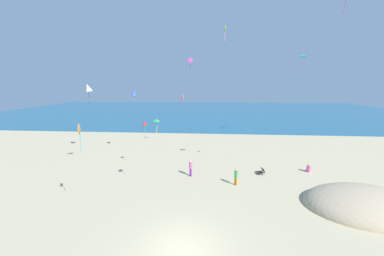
{
  "coord_description": "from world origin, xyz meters",
  "views": [
    {
      "loc": [
        1.16,
        -9.08,
        8.11
      ],
      "look_at": [
        0.0,
        6.75,
        4.82
      ],
      "focal_mm": 20.07,
      "sensor_mm": 36.0,
      "label": 1
    }
  ],
  "objects_px": {
    "kite_blue": "(135,93)",
    "kite_green": "(157,120)",
    "beach_chair_near_camera": "(261,171)",
    "kite_magenta": "(190,61)",
    "person_2": "(309,169)",
    "person_1": "(191,167)",
    "kite_white": "(88,88)",
    "kite_teal": "(304,56)",
    "kite_orange": "(79,131)",
    "kite_pink": "(182,98)",
    "kite_red": "(145,123)",
    "kite_lime": "(225,29)",
    "person_0": "(236,176)"
  },
  "relations": [
    {
      "from": "beach_chair_near_camera",
      "to": "kite_magenta",
      "type": "relative_size",
      "value": 0.46
    },
    {
      "from": "kite_green",
      "to": "kite_teal",
      "type": "xyz_separation_m",
      "value": [
        16.32,
        16.81,
        6.16
      ]
    },
    {
      "from": "person_1",
      "to": "kite_lime",
      "type": "xyz_separation_m",
      "value": [
        2.92,
        3.71,
        12.21
      ]
    },
    {
      "from": "kite_green",
      "to": "kite_blue",
      "type": "distance_m",
      "value": 9.7
    },
    {
      "from": "person_0",
      "to": "kite_blue",
      "type": "relative_size",
      "value": 1.27
    },
    {
      "from": "kite_pink",
      "to": "kite_green",
      "type": "bearing_deg",
      "value": -89.42
    },
    {
      "from": "person_1",
      "to": "kite_white",
      "type": "height_order",
      "value": "kite_white"
    },
    {
      "from": "kite_blue",
      "to": "kite_orange",
      "type": "bearing_deg",
      "value": -85.97
    },
    {
      "from": "person_0",
      "to": "person_1",
      "type": "xyz_separation_m",
      "value": [
        -3.8,
        1.48,
        0.05
      ]
    },
    {
      "from": "person_2",
      "to": "kite_red",
      "type": "height_order",
      "value": "kite_red"
    },
    {
      "from": "kite_blue",
      "to": "kite_teal",
      "type": "bearing_deg",
      "value": 21.79
    },
    {
      "from": "kite_blue",
      "to": "kite_white",
      "type": "height_order",
      "value": "kite_white"
    },
    {
      "from": "kite_red",
      "to": "kite_pink",
      "type": "distance_m",
      "value": 12.42
    },
    {
      "from": "person_1",
      "to": "person_2",
      "type": "xyz_separation_m",
      "value": [
        10.95,
        1.75,
        -0.56
      ]
    },
    {
      "from": "kite_blue",
      "to": "kite_lime",
      "type": "distance_m",
      "value": 11.22
    },
    {
      "from": "person_2",
      "to": "kite_white",
      "type": "relative_size",
      "value": 0.52
    },
    {
      "from": "kite_white",
      "to": "kite_orange",
      "type": "bearing_deg",
      "value": -63.33
    },
    {
      "from": "person_1",
      "to": "kite_teal",
      "type": "xyz_separation_m",
      "value": [
        14.23,
        13.33,
        10.94
      ]
    },
    {
      "from": "kite_pink",
      "to": "kite_orange",
      "type": "bearing_deg",
      "value": -99.7
    },
    {
      "from": "kite_blue",
      "to": "kite_green",
      "type": "bearing_deg",
      "value": -62.71
    },
    {
      "from": "kite_red",
      "to": "kite_blue",
      "type": "bearing_deg",
      "value": 118.16
    },
    {
      "from": "kite_lime",
      "to": "person_1",
      "type": "bearing_deg",
      "value": -128.23
    },
    {
      "from": "person_0",
      "to": "kite_orange",
      "type": "bearing_deg",
      "value": 167.76
    },
    {
      "from": "person_1",
      "to": "kite_magenta",
      "type": "xyz_separation_m",
      "value": [
        -1.01,
        12.19,
        10.3
      ]
    },
    {
      "from": "kite_green",
      "to": "kite_blue",
      "type": "xyz_separation_m",
      "value": [
        -4.4,
        8.52,
        1.46
      ]
    },
    {
      "from": "kite_pink",
      "to": "beach_chair_near_camera",
      "type": "bearing_deg",
      "value": -54.66
    },
    {
      "from": "kite_pink",
      "to": "kite_blue",
      "type": "bearing_deg",
      "value": -117.73
    },
    {
      "from": "person_2",
      "to": "kite_magenta",
      "type": "bearing_deg",
      "value": 83.31
    },
    {
      "from": "person_0",
      "to": "kite_orange",
      "type": "distance_m",
      "value": 11.83
    },
    {
      "from": "kite_green",
      "to": "kite_pink",
      "type": "distance_m",
      "value": 16.58
    },
    {
      "from": "person_1",
      "to": "kite_green",
      "type": "xyz_separation_m",
      "value": [
        -2.09,
        -3.47,
        4.78
      ]
    },
    {
      "from": "person_0",
      "to": "kite_pink",
      "type": "relative_size",
      "value": 0.86
    },
    {
      "from": "beach_chair_near_camera",
      "to": "kite_pink",
      "type": "relative_size",
      "value": 0.47
    },
    {
      "from": "beach_chair_near_camera",
      "to": "kite_magenta",
      "type": "distance_m",
      "value": 17.35
    },
    {
      "from": "kite_red",
      "to": "kite_white",
      "type": "relative_size",
      "value": 0.77
    },
    {
      "from": "person_2",
      "to": "kite_teal",
      "type": "distance_m",
      "value": 16.65
    },
    {
      "from": "person_1",
      "to": "kite_pink",
      "type": "relative_size",
      "value": 0.92
    },
    {
      "from": "beach_chair_near_camera",
      "to": "kite_teal",
      "type": "distance_m",
      "value": 18.67
    },
    {
      "from": "kite_orange",
      "to": "kite_pink",
      "type": "relative_size",
      "value": 1.0
    },
    {
      "from": "kite_pink",
      "to": "kite_white",
      "type": "height_order",
      "value": "kite_white"
    },
    {
      "from": "kite_red",
      "to": "kite_lime",
      "type": "distance_m",
      "value": 11.44
    },
    {
      "from": "beach_chair_near_camera",
      "to": "kite_blue",
      "type": "relative_size",
      "value": 0.69
    },
    {
      "from": "kite_green",
      "to": "kite_teal",
      "type": "distance_m",
      "value": 24.22
    },
    {
      "from": "kite_red",
      "to": "kite_magenta",
      "type": "bearing_deg",
      "value": 73.77
    },
    {
      "from": "beach_chair_near_camera",
      "to": "kite_teal",
      "type": "height_order",
      "value": "kite_teal"
    },
    {
      "from": "kite_green",
      "to": "kite_red",
      "type": "height_order",
      "value": "kite_green"
    },
    {
      "from": "person_2",
      "to": "kite_magenta",
      "type": "xyz_separation_m",
      "value": [
        -11.96,
        10.43,
        10.86
      ]
    },
    {
      "from": "person_0",
      "to": "kite_teal",
      "type": "bearing_deg",
      "value": 13.41
    },
    {
      "from": "kite_teal",
      "to": "kite_white",
      "type": "distance_m",
      "value": 27.31
    },
    {
      "from": "person_0",
      "to": "kite_lime",
      "type": "height_order",
      "value": "kite_lime"
    }
  ]
}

